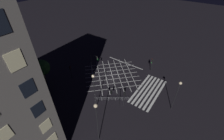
# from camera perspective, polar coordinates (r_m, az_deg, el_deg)

# --- Properties ---
(ground_plane) EXTENTS (200.00, 200.00, 0.00)m
(ground_plane) POSITION_cam_1_polar(r_m,az_deg,el_deg) (40.59, 0.00, -1.90)
(ground_plane) COLOR black
(road_markings) EXTENTS (17.50, 21.87, 0.01)m
(road_markings) POSITION_cam_1_polar(r_m,az_deg,el_deg) (38.69, 7.15, -4.60)
(road_markings) COLOR silver
(road_markings) RESTS_ON ground_plane
(traffic_light_nw_cross) EXTENTS (0.36, 0.39, 4.21)m
(traffic_light_nw_cross) POSITION_cam_1_polar(r_m,az_deg,el_deg) (38.76, -15.51, -0.03)
(traffic_light_nw_cross) COLOR black
(traffic_light_nw_cross) RESTS_ON ground_plane
(traffic_light_se_main) EXTENTS (0.39, 0.36, 3.53)m
(traffic_light_se_main) POSITION_cam_1_polar(r_m,az_deg,el_deg) (42.05, 14.82, 2.53)
(traffic_light_se_main) COLOR black
(traffic_light_se_main) RESTS_ON ground_plane
(traffic_light_median_north) EXTENTS (0.36, 2.65, 4.32)m
(traffic_light_median_north) POSITION_cam_1_polar(r_m,az_deg,el_deg) (41.65, -6.72, 4.36)
(traffic_light_median_north) COLOR black
(traffic_light_median_north) RESTS_ON ground_plane
(traffic_light_se_cross) EXTENTS (0.36, 0.39, 3.93)m
(traffic_light_se_cross) POSITION_cam_1_polar(r_m,az_deg,el_deg) (42.00, 15.13, 2.89)
(traffic_light_se_cross) COLOR black
(traffic_light_se_cross) RESTS_ON ground_plane
(traffic_light_sw_main) EXTENTS (0.39, 0.36, 4.08)m
(traffic_light_sw_main) POSITION_cam_1_polar(r_m,az_deg,el_deg) (31.09, 4.70, -9.89)
(traffic_light_sw_main) COLOR black
(traffic_light_sw_main) RESTS_ON ground_plane
(traffic_light_sw_cross) EXTENTS (0.36, 2.27, 3.70)m
(traffic_light_sw_cross) POSITION_cam_1_polar(r_m,az_deg,el_deg) (31.48, 1.01, -9.51)
(traffic_light_sw_cross) COLOR black
(traffic_light_sw_cross) RESTS_ON ground_plane
(street_lamp_east) EXTENTS (0.55, 0.55, 9.17)m
(street_lamp_east) POSITION_cam_1_polar(r_m,az_deg,el_deg) (27.97, -6.88, -5.96)
(street_lamp_east) COLOR black
(street_lamp_east) RESTS_ON ground_plane
(street_lamp_west) EXTENTS (0.56, 0.56, 7.49)m
(street_lamp_west) POSITION_cam_1_polar(r_m,az_deg,el_deg) (31.13, 23.88, -6.83)
(street_lamp_west) COLOR black
(street_lamp_west) RESTS_ON ground_plane
(street_lamp_far) EXTENTS (0.58, 0.58, 9.34)m
(street_lamp_far) POSITION_cam_1_polar(r_m,az_deg,el_deg) (23.26, -5.90, -16.76)
(street_lamp_far) COLOR black
(street_lamp_far) RESTS_ON ground_plane
(street_tree_near) EXTENTS (3.91, 3.91, 6.40)m
(street_tree_near) POSITION_cam_1_polar(r_m,az_deg,el_deg) (39.51, -25.31, 0.76)
(street_tree_near) COLOR #473323
(street_tree_near) RESTS_ON ground_plane
(pedestrian_railing) EXTENTS (4.35, 6.21, 1.05)m
(pedestrian_railing) POSITION_cam_1_polar(r_m,az_deg,el_deg) (33.54, 0.00, -10.85)
(pedestrian_railing) COLOR #9EA0A5
(pedestrian_railing) RESTS_ON ground_plane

